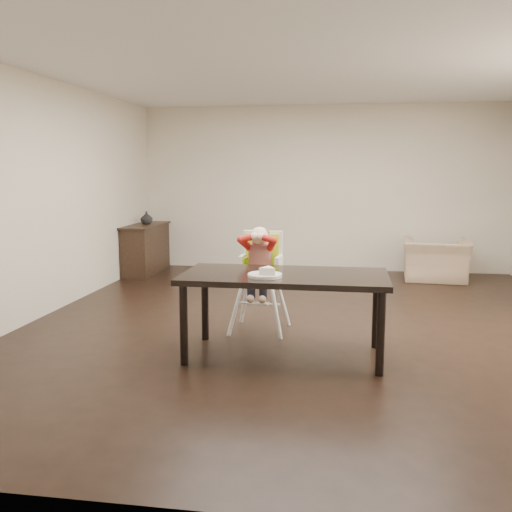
{
  "coord_description": "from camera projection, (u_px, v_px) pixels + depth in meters",
  "views": [
    {
      "loc": [
        0.4,
        -5.99,
        1.66
      ],
      "look_at": [
        -0.49,
        -0.43,
        0.8
      ],
      "focal_mm": 40.0,
      "sensor_mm": 36.0,
      "label": 1
    }
  ],
  "objects": [
    {
      "name": "dining_table",
      "position": [
        285.0,
        283.0,
        5.03
      ],
      "size": [
        1.8,
        0.9,
        0.75
      ],
      "color": "black",
      "rests_on": "ground"
    },
    {
      "name": "ground",
      "position": [
        307.0,
        324.0,
        6.16
      ],
      "size": [
        7.0,
        7.0,
        0.0
      ],
      "primitive_type": "plane",
      "color": "black",
      "rests_on": "ground"
    },
    {
      "name": "high_chair",
      "position": [
        260.0,
        257.0,
        5.85
      ],
      "size": [
        0.48,
        0.48,
        1.08
      ],
      "rotation": [
        0.0,
        0.0,
        -0.05
      ],
      "color": "white",
      "rests_on": "ground"
    },
    {
      "name": "plate",
      "position": [
        266.0,
        273.0,
        4.86
      ],
      "size": [
        0.39,
        0.39,
        0.08
      ],
      "rotation": [
        0.0,
        0.0,
        -0.41
      ],
      "color": "white",
      "rests_on": "dining_table"
    },
    {
      "name": "room_walls",
      "position": [
        309.0,
        150.0,
        5.89
      ],
      "size": [
        6.02,
        7.02,
        2.71
      ],
      "color": "beige",
      "rests_on": "ground"
    },
    {
      "name": "sideboard",
      "position": [
        146.0,
        249.0,
        9.17
      ],
      "size": [
        0.44,
        1.26,
        0.79
      ],
      "color": "black",
      "rests_on": "ground"
    },
    {
      "name": "armchair",
      "position": [
        436.0,
        253.0,
        8.56
      ],
      "size": [
        0.99,
        0.69,
        0.83
      ],
      "primitive_type": "imported",
      "rotation": [
        0.0,
        0.0,
        3.06
      ],
      "color": "tan",
      "rests_on": "ground"
    },
    {
      "name": "vase",
      "position": [
        147.0,
        218.0,
        9.16
      ],
      "size": [
        0.21,
        0.22,
        0.2
      ],
      "primitive_type": "imported",
      "rotation": [
        0.0,
        0.0,
        -0.1
      ],
      "color": "#99999E",
      "rests_on": "sideboard"
    }
  ]
}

